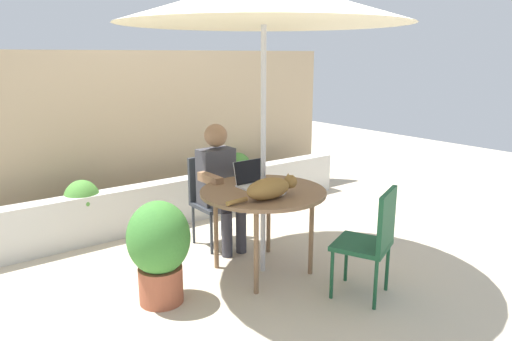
% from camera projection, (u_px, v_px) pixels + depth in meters
% --- Properties ---
extents(ground_plane, '(14.00, 14.00, 0.00)m').
position_uv_depth(ground_plane, '(263.00, 270.00, 4.19)').
color(ground_plane, beige).
extents(fence_back, '(5.10, 0.08, 1.89)m').
position_uv_depth(fence_back, '(152.00, 133.00, 5.62)').
color(fence_back, tan).
rests_on(fence_back, ground).
extents(planter_wall_low, '(4.59, 0.20, 0.50)m').
position_uv_depth(planter_wall_low, '(178.00, 201.00, 5.33)').
color(planter_wall_low, beige).
rests_on(planter_wall_low, ground).
extents(patio_table, '(1.06, 1.06, 0.74)m').
position_uv_depth(patio_table, '(263.00, 197.00, 4.03)').
color(patio_table, brown).
rests_on(patio_table, ground).
extents(patio_umbrella, '(2.29, 2.29, 2.42)m').
position_uv_depth(patio_umbrella, '(264.00, 2.00, 3.65)').
color(patio_umbrella, '#B7B7BC').
rests_on(patio_umbrella, ground).
extents(chair_occupied, '(0.40, 0.40, 0.87)m').
position_uv_depth(chair_occupied, '(212.00, 194.00, 4.71)').
color(chair_occupied, '#33383F').
rests_on(chair_occupied, ground).
extents(chair_empty, '(0.53, 0.53, 0.87)m').
position_uv_depth(chair_empty, '(373.00, 236.00, 3.62)').
color(chair_empty, '#194C2D').
rests_on(chair_empty, ground).
extents(person_seated, '(0.48, 0.48, 1.21)m').
position_uv_depth(person_seated, '(220.00, 180.00, 4.55)').
color(person_seated, '#3F3F47').
rests_on(person_seated, ground).
extents(laptop, '(0.30, 0.26, 0.21)m').
position_uv_depth(laptop, '(253.00, 179.00, 4.14)').
color(laptop, silver).
rests_on(laptop, patio_table).
extents(cat, '(0.65, 0.19, 0.17)m').
position_uv_depth(cat, '(271.00, 188.00, 3.76)').
color(cat, olive).
rests_on(cat, patio_table).
extents(potted_plant_near_fence, '(0.47, 0.47, 0.80)m').
position_uv_depth(potted_plant_near_fence, '(159.00, 247.00, 3.56)').
color(potted_plant_near_fence, '#9E5138').
rests_on(potted_plant_near_fence, ground).
extents(potted_plant_by_chair, '(0.36, 0.36, 0.64)m').
position_uv_depth(potted_plant_by_chair, '(83.00, 210.00, 4.77)').
color(potted_plant_by_chair, '#9E5138').
rests_on(potted_plant_by_chair, ground).
extents(potted_plant_corner, '(0.36, 0.36, 0.60)m').
position_uv_depth(potted_plant_corner, '(238.00, 172.00, 6.28)').
color(potted_plant_corner, '#9E5138').
rests_on(potted_plant_corner, ground).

